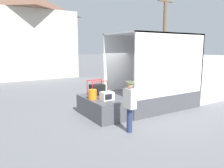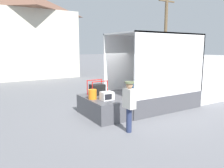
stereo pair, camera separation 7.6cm
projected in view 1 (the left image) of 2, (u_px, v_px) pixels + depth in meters
ground_plane at (117, 113)px, 9.23m from camera, size 160.00×160.00×0.00m
box_truck at (178, 82)px, 10.95m from camera, size 6.10×2.34×3.35m
tailgate_deck at (103, 107)px, 8.81m from camera, size 1.37×2.22×0.77m
microwave at (107, 96)px, 8.31m from camera, size 0.47×0.37×0.31m
portable_generator at (98, 89)px, 9.20m from camera, size 0.73×0.53×0.62m
orange_bucket at (93, 94)px, 8.44m from camera, size 0.32×0.32×0.38m
worker_person at (130, 102)px, 7.00m from camera, size 0.30×0.44×1.68m
house_backdrop at (25, 33)px, 20.76m from camera, size 8.38×6.86×8.07m
utility_pole at (164, 35)px, 19.88m from camera, size 1.80×0.28×7.44m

